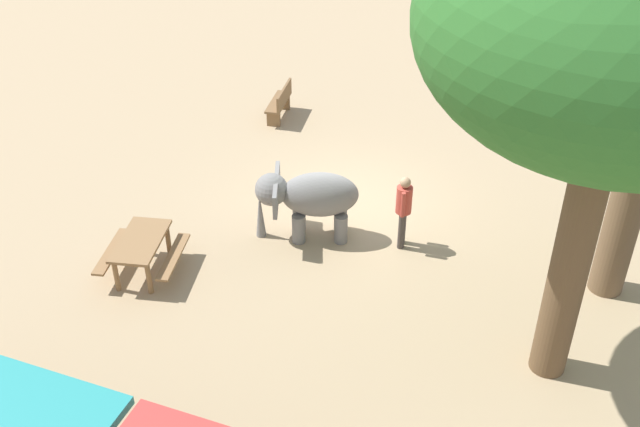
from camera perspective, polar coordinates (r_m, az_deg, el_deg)
The scene contains 6 objects.
ground_plane at distance 16.63m, azimuth 2.45°, elevation 0.58°, with size 60.00×60.00×0.00m, color tan.
elephant at distance 15.16m, azimuth -0.86°, elevation 1.27°, with size 2.14×1.66×1.49m.
person_handler at distance 14.97m, azimuth 6.42°, elevation 0.53°, with size 0.32×0.50×1.62m.
shade_tree_secondary at distance 10.28m, azimuth 22.38°, elevation 12.92°, with size 5.41×4.96×7.83m.
wooden_bench at distance 20.27m, azimuth -3.04°, elevation 8.55°, with size 0.61×1.44×0.88m.
picnic_table_near at distance 14.75m, azimuth -13.52°, elevation -2.57°, with size 1.78×1.79×0.78m.
Camera 1 is at (-4.24, 13.26, 9.11)m, focal length 41.78 mm.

